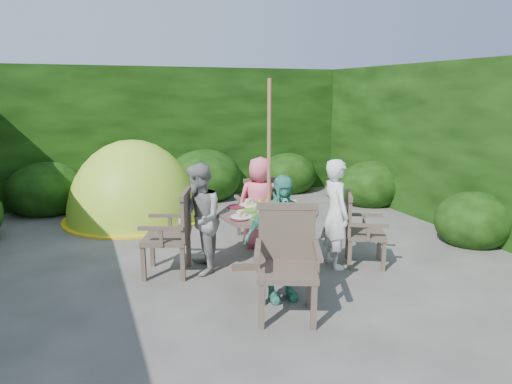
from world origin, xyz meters
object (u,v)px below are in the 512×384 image
object	(u,v)px
garden_chair_right	(360,228)
parasol_pole	(269,178)
garden_chair_left	(173,232)
garden_chair_back	(258,207)
child_right	(336,214)
dome_tent	(135,218)
child_back	(260,203)
child_left	(199,219)
child_front	(280,238)
patio_table	(269,221)
garden_chair_front	(287,260)

from	to	relation	value
garden_chair_right	parasol_pole	bearing A→B (deg)	104.78
garden_chair_left	garden_chair_back	distance (m)	1.58
child_right	dome_tent	bearing A→B (deg)	39.00
garden_chair_right	child_back	distance (m)	1.37
child_left	dome_tent	bearing A→B (deg)	-162.40
child_left	dome_tent	world-z (taller)	dome_tent
garden_chair_back	child_front	world-z (taller)	child_front
child_back	dome_tent	size ratio (longest dim) A/B	0.47
garden_chair_back	child_right	size ratio (longest dim) A/B	0.67
parasol_pole	child_right	bearing A→B (deg)	-14.71
garden_chair_left	garden_chair_back	xyz separation A→B (m)	(1.36, 0.80, -0.03)
child_front	parasol_pole	bearing A→B (deg)	78.55
dome_tent	child_back	bearing A→B (deg)	-61.91
patio_table	garden_chair_left	xyz separation A→B (m)	(-1.07, 0.27, -0.09)
dome_tent	garden_chair_front	bearing A→B (deg)	-82.83
parasol_pole	child_right	xyz separation A→B (m)	(0.77, -0.20, -0.45)
child_left	garden_chair_right	bearing A→B (deg)	84.15
garden_chair_back	child_front	size ratio (longest dim) A/B	0.68
patio_table	garden_chair_left	distance (m)	1.10
patio_table	child_front	size ratio (longest dim) A/B	1.14
garden_chair_right	child_right	bearing A→B (deg)	107.20
dome_tent	garden_chair_back	bearing A→B (deg)	-55.90
child_back	parasol_pole	bearing A→B (deg)	100.98
garden_chair_right	garden_chair_back	bearing A→B (deg)	58.97
parasol_pole	child_left	world-z (taller)	parasol_pole
parasol_pole	garden_chair_front	bearing A→B (deg)	-103.98
dome_tent	parasol_pole	bearing A→B (deg)	-73.32
garden_chair_left	child_left	size ratio (longest dim) A/B	0.73
parasol_pole	garden_chair_left	distance (m)	1.25
garden_chair_left	garden_chair_front	world-z (taller)	garden_chair_front
parasol_pole	garden_chair_front	distance (m)	1.23
patio_table	dome_tent	bearing A→B (deg)	113.17
garden_chair_back	child_right	bearing A→B (deg)	113.01
garden_chair_right	child_left	bearing A→B (deg)	104.39
parasol_pole	garden_chair_back	distance (m)	1.27
garden_chair_right	garden_chair_back	distance (m)	1.54
patio_table	child_right	bearing A→B (deg)	-14.77
patio_table	garden_chair_left	bearing A→B (deg)	165.87
child_right	garden_chair_front	bearing A→B (deg)	135.38
garden_chair_back	child_back	bearing A→B (deg)	74.53
garden_chair_right	garden_chair_left	size ratio (longest dim) A/B	0.90
child_back	child_right	bearing A→B (deg)	145.98
child_left	child_back	bearing A→B (deg)	128.61
child_left	child_back	world-z (taller)	child_left
child_back	child_front	bearing A→B (deg)	100.98
patio_table	child_right	size ratio (longest dim) A/B	1.12
child_right	child_left	distance (m)	1.60
garden_chair_back	garden_chair_front	bearing A→B (deg)	77.58
garden_chair_front	dome_tent	size ratio (longest dim) A/B	0.38
garden_chair_back	garden_chair_front	size ratio (longest dim) A/B	0.88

